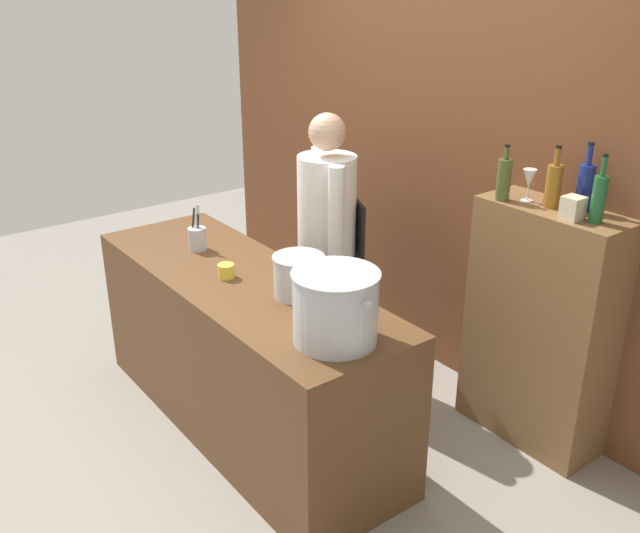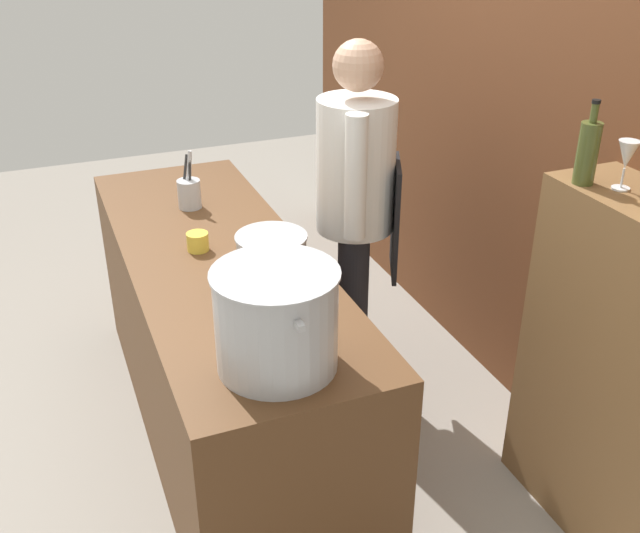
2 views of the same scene
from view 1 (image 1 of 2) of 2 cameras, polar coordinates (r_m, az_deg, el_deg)
ground_plane at (r=4.15m, az=-5.81°, el=-12.35°), size 8.00×8.00×0.00m
brick_back_panel at (r=4.35m, az=9.52°, el=10.90°), size 4.40×0.10×3.00m
prep_counter at (r=3.90m, az=-6.08°, el=-6.96°), size 2.12×0.70×0.90m
bar_cabinet at (r=3.88m, az=17.29°, el=-4.72°), size 0.76×0.32×1.31m
chef at (r=4.12m, az=0.61°, el=2.77°), size 0.49×0.41×1.66m
stockpot_large at (r=3.00m, az=1.26°, el=-3.31°), size 0.44×0.38×0.32m
stockpot_small at (r=3.45m, az=-1.73°, el=-0.75°), size 0.32×0.26×0.21m
utensil_crock at (r=4.08m, az=-9.88°, el=2.30°), size 0.10×0.10×0.26m
butter_jar at (r=3.70m, az=-7.59°, el=-0.36°), size 0.09×0.09×0.07m
wine_bottle_amber at (r=3.61m, az=18.34°, el=6.29°), size 0.08×0.08×0.31m
wine_bottle_olive at (r=3.66m, az=14.63°, el=6.88°), size 0.07×0.07×0.28m
wine_bottle_green at (r=3.45m, az=21.58°, el=5.18°), size 0.06×0.06×0.32m
wine_bottle_cobalt at (r=3.60m, az=20.60°, el=6.09°), size 0.08×0.08×0.33m
wine_glass_short at (r=3.67m, az=16.53°, el=6.74°), size 0.07×0.07×0.16m
spice_tin_cream at (r=3.48m, az=19.73°, el=4.47°), size 0.09×0.09×0.11m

